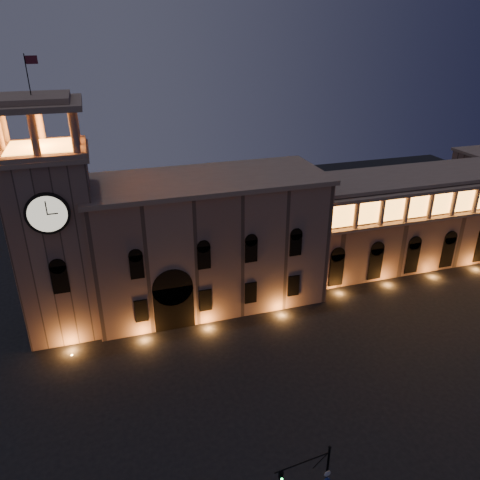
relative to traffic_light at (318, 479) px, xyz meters
The scene contains 5 objects.
ground 12.11m from the traffic_light, 80.88° to the left, with size 160.00×160.00×0.00m, color black.
government_building 33.80m from the traffic_light, 90.41° to the left, with size 30.80×12.80×17.60m.
clock_tower 38.48m from the traffic_light, 119.92° to the left, with size 9.80×9.80×32.40m.
colonnade_wing 49.10m from the traffic_light, 46.27° to the left, with size 40.60×11.50×14.50m.
traffic_light is the anchor object (origin of this frame).
Camera 1 is at (-14.90, -33.25, 34.99)m, focal length 35.00 mm.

